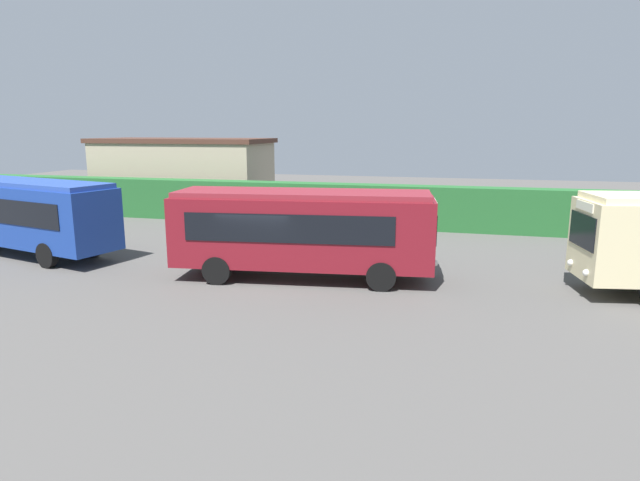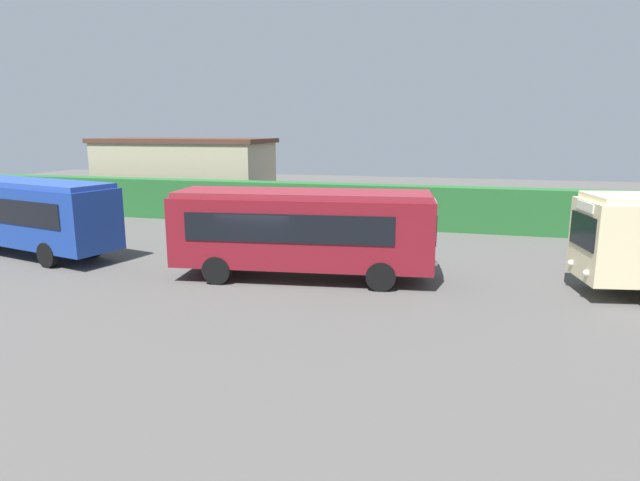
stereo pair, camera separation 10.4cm
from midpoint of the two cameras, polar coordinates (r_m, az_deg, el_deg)
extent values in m
plane|color=#514F4C|center=(19.54, -5.95, -4.15)|extent=(87.15, 87.15, 0.00)
cube|color=navy|center=(26.44, -28.99, 2.57)|extent=(10.26, 4.65, 2.47)
cube|color=#2747A0|center=(26.30, -29.28, 5.44)|extent=(9.92, 4.40, 0.20)
cube|color=black|center=(26.78, -26.61, 3.54)|extent=(7.58, 1.93, 0.99)
cylinder|color=black|center=(29.79, -30.24, 0.81)|extent=(1.04, 0.51, 1.00)
cylinder|color=black|center=(23.53, -26.79, -1.38)|extent=(1.04, 0.51, 1.00)
cylinder|color=black|center=(24.73, -22.80, -0.44)|extent=(1.04, 0.51, 1.00)
cube|color=maroon|center=(19.23, -1.70, 1.06)|extent=(9.42, 3.60, 2.43)
cube|color=maroon|center=(19.03, -1.72, 4.96)|extent=(9.13, 3.37, 0.20)
cube|color=black|center=(20.47, -1.91, 2.55)|extent=(7.12, 0.88, 0.97)
cube|color=black|center=(17.99, -3.35, 1.25)|extent=(7.12, 0.88, 0.97)
cube|color=black|center=(18.94, 12.17, 1.53)|extent=(0.29, 2.07, 1.02)
cube|color=silver|center=(18.83, 12.27, 3.76)|extent=(0.20, 1.39, 0.28)
cylinder|color=black|center=(20.36, 6.82, -2.05)|extent=(1.03, 0.40, 1.00)
cylinder|color=black|center=(18.10, 6.62, -3.81)|extent=(1.03, 0.40, 1.00)
cylinder|color=black|center=(21.26, -8.72, -1.52)|extent=(1.03, 0.40, 1.00)
cylinder|color=black|center=(19.10, -10.75, -3.11)|extent=(1.03, 0.40, 1.00)
sphere|color=silver|center=(19.86, 11.94, -1.40)|extent=(0.22, 0.22, 0.22)
sphere|color=silver|center=(18.50, 12.20, -2.38)|extent=(0.22, 0.22, 0.22)
cube|color=black|center=(19.20, 26.21, 0.94)|extent=(0.38, 1.93, 1.07)
cube|color=silver|center=(19.09, 26.42, 3.26)|extent=(0.27, 1.30, 0.28)
cylinder|color=black|center=(21.26, 29.64, -2.95)|extent=(1.03, 0.45, 1.00)
sphere|color=silver|center=(18.85, 26.53, -3.11)|extent=(0.22, 0.22, 0.22)
sphere|color=silver|center=(20.03, 25.19, -2.17)|extent=(0.22, 0.22, 0.22)
cube|color=olive|center=(23.13, -6.56, -0.64)|extent=(0.36, 0.34, 0.79)
cube|color=olive|center=(22.99, -6.60, 1.16)|extent=(0.50, 0.43, 0.69)
sphere|color=beige|center=(22.91, -6.63, 2.28)|extent=(0.22, 0.22, 0.22)
cube|color=maroon|center=(24.65, 30.16, -1.45)|extent=(0.29, 0.31, 0.76)
cube|color=silver|center=(24.51, 30.34, 0.18)|extent=(0.35, 0.45, 0.67)
sphere|color=beige|center=(24.44, 30.44, 1.19)|extent=(0.21, 0.21, 0.21)
cube|color=#245F2B|center=(30.16, 1.85, 3.83)|extent=(55.58, 1.25, 2.34)
cube|color=tan|center=(38.07, -14.01, 6.70)|extent=(11.35, 5.04, 4.40)
cube|color=#4C2D23|center=(37.94, -14.19, 10.23)|extent=(11.80, 5.24, 0.30)
cone|color=orange|center=(26.31, 1.98, 0.73)|extent=(0.36, 0.36, 0.60)
camera|label=1|loc=(0.05, -89.85, 0.03)|focal=30.19mm
camera|label=2|loc=(0.05, 90.15, -0.03)|focal=30.19mm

